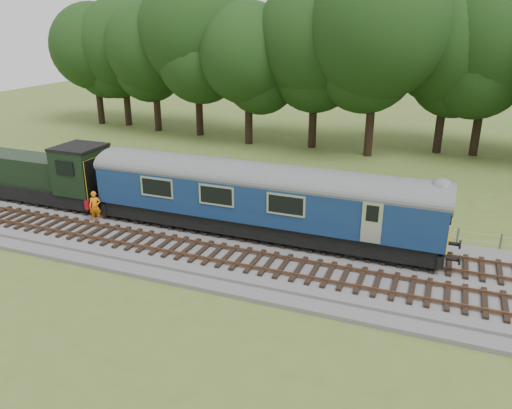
% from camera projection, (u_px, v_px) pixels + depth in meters
% --- Properties ---
extents(ground, '(120.00, 120.00, 0.00)m').
position_uv_depth(ground, '(280.00, 257.00, 24.36)').
color(ground, '#4D6124').
rests_on(ground, ground).
extents(ballast, '(70.00, 7.00, 0.35)m').
position_uv_depth(ballast, '(280.00, 254.00, 24.30)').
color(ballast, '#4C4C4F').
rests_on(ballast, ground).
extents(track_north, '(67.20, 2.40, 0.21)m').
position_uv_depth(track_north, '(289.00, 238.00, 25.44)').
color(track_north, black).
rests_on(track_north, ballast).
extents(track_south, '(67.20, 2.40, 0.21)m').
position_uv_depth(track_south, '(269.00, 263.00, 22.82)').
color(track_south, black).
rests_on(track_south, ballast).
extents(fence, '(64.00, 0.12, 1.00)m').
position_uv_depth(fence, '(306.00, 224.00, 28.28)').
color(fence, '#6B6054').
rests_on(fence, ground).
extents(tree_line, '(70.00, 8.00, 18.00)m').
position_uv_depth(tree_line, '(362.00, 151.00, 43.53)').
color(tree_line, black).
rests_on(tree_line, ground).
extents(dmu_railcar, '(18.05, 2.86, 3.88)m').
position_uv_depth(dmu_railcar, '(261.00, 194.00, 25.20)').
color(dmu_railcar, black).
rests_on(dmu_railcar, ground).
extents(shunter_loco, '(8.91, 2.60, 3.38)m').
position_uv_depth(shunter_loco, '(46.00, 176.00, 30.19)').
color(shunter_loco, black).
rests_on(shunter_loco, ground).
extents(worker, '(0.76, 0.67, 1.75)m').
position_uv_depth(worker, '(95.00, 207.00, 27.38)').
color(worker, orange).
rests_on(worker, ballast).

